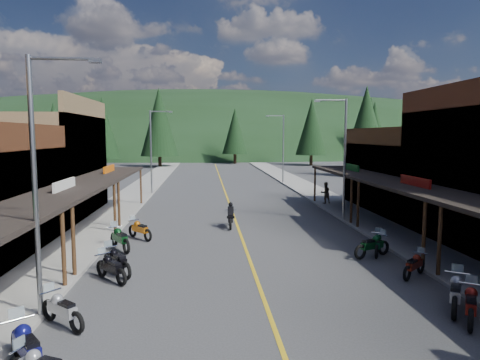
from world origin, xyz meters
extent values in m
plane|color=#38383A|center=(0.00, 0.00, 0.00)|extent=(220.00, 220.00, 0.00)
cube|color=gold|center=(0.00, 20.00, 0.01)|extent=(0.15, 90.00, 0.01)
cube|color=gray|center=(-8.70, 20.00, 0.07)|extent=(3.40, 94.00, 0.15)
cube|color=gray|center=(8.70, 20.00, 0.07)|extent=(3.40, 94.00, 0.15)
cylinder|color=#472D19|center=(-7.20, -3.40, 1.50)|extent=(0.16, 0.16, 3.00)
cube|color=#3F2111|center=(-10.15, 1.70, 3.10)|extent=(0.30, 9.00, 6.20)
cube|color=black|center=(-8.70, 1.70, 3.00)|extent=(3.20, 9.00, 0.18)
cylinder|color=#472D19|center=(-7.20, -2.20, 1.50)|extent=(0.16, 0.16, 3.00)
cylinder|color=#472D19|center=(-7.20, 5.60, 1.50)|extent=(0.16, 0.16, 3.00)
cube|color=silver|center=(-8.70, 1.70, 3.20)|extent=(0.12, 3.00, 0.70)
cube|color=brown|center=(-14.00, 11.30, 3.50)|extent=(8.00, 10.20, 7.00)
cube|color=brown|center=(-10.15, 11.30, 4.10)|extent=(0.30, 10.20, 8.20)
cube|color=black|center=(-8.70, 11.30, 3.00)|extent=(3.20, 10.20, 0.18)
cylinder|color=#472D19|center=(-7.20, 6.80, 1.50)|extent=(0.16, 0.16, 3.00)
cylinder|color=#472D19|center=(-7.20, 15.80, 1.50)|extent=(0.16, 0.16, 3.00)
cube|color=#CC590C|center=(-8.70, 11.30, 3.20)|extent=(0.12, 3.00, 0.70)
cylinder|color=#472D19|center=(7.20, -3.40, 1.50)|extent=(0.16, 0.16, 3.00)
cube|color=#562B19|center=(10.15, 1.70, 4.10)|extent=(0.30, 9.00, 8.20)
cube|color=black|center=(8.70, 1.70, 3.00)|extent=(3.20, 9.00, 0.18)
cylinder|color=#472D19|center=(7.20, -2.20, 1.50)|extent=(0.16, 0.16, 3.00)
cylinder|color=#472D19|center=(7.20, 5.60, 1.50)|extent=(0.16, 0.16, 3.00)
cube|color=#B2140F|center=(8.70, 1.70, 3.20)|extent=(0.12, 3.00, 0.70)
cube|color=#4C2D16|center=(14.00, 11.30, 2.50)|extent=(8.00, 10.20, 5.00)
cube|color=#4C2D16|center=(10.15, 11.30, 3.10)|extent=(0.30, 10.20, 6.20)
cube|color=black|center=(8.70, 11.30, 3.00)|extent=(3.20, 10.20, 0.18)
cylinder|color=#472D19|center=(7.20, 6.80, 1.50)|extent=(0.16, 0.16, 3.00)
cylinder|color=#472D19|center=(7.20, 15.80, 1.50)|extent=(0.16, 0.16, 3.00)
cube|color=#14591E|center=(8.70, 11.30, 3.20)|extent=(0.12, 3.00, 0.70)
cylinder|color=gray|center=(-7.10, -6.00, 4.00)|extent=(0.16, 0.16, 8.00)
cylinder|color=gray|center=(-6.10, -6.00, 7.90)|extent=(2.00, 0.10, 0.10)
cube|color=gray|center=(-5.20, -6.00, 7.85)|extent=(0.35, 0.18, 0.12)
cylinder|color=gray|center=(-7.10, 22.00, 4.00)|extent=(0.16, 0.16, 8.00)
cylinder|color=gray|center=(-6.10, 22.00, 7.90)|extent=(2.00, 0.10, 0.10)
cube|color=gray|center=(-5.20, 22.00, 7.85)|extent=(0.35, 0.18, 0.12)
cylinder|color=gray|center=(7.10, 8.00, 4.00)|extent=(0.16, 0.16, 8.00)
cylinder|color=gray|center=(6.10, 8.00, 7.90)|extent=(2.00, 0.10, 0.10)
cube|color=gray|center=(5.20, 8.00, 7.85)|extent=(0.35, 0.18, 0.12)
cylinder|color=gray|center=(7.10, 30.00, 4.00)|extent=(0.16, 0.16, 8.00)
cylinder|color=gray|center=(6.10, 30.00, 7.90)|extent=(2.00, 0.10, 0.10)
cube|color=gray|center=(5.20, 30.00, 7.85)|extent=(0.35, 0.18, 0.12)
ellipsoid|color=black|center=(0.00, 135.00, 0.00)|extent=(310.00, 140.00, 60.00)
cylinder|color=black|center=(-24.00, 70.00, 1.00)|extent=(0.60, 0.60, 2.00)
cone|color=black|center=(-24.00, 70.00, 7.25)|extent=(5.88, 5.88, 10.50)
cylinder|color=black|center=(-10.00, 58.00, 1.00)|extent=(0.60, 0.60, 2.00)
cone|color=black|center=(-10.00, 58.00, 8.00)|extent=(6.72, 6.72, 12.00)
cylinder|color=black|center=(4.00, 66.00, 1.00)|extent=(0.60, 0.60, 2.00)
cone|color=black|center=(4.00, 66.00, 6.50)|extent=(5.04, 5.04, 9.00)
cylinder|color=black|center=(18.00, 60.00, 1.00)|extent=(0.60, 0.60, 2.00)
cone|color=black|center=(18.00, 60.00, 7.25)|extent=(5.88, 5.88, 10.50)
cylinder|color=black|center=(34.00, 72.00, 1.00)|extent=(0.60, 0.60, 2.00)
cone|color=black|center=(34.00, 72.00, 8.00)|extent=(6.72, 6.72, 12.00)
cylinder|color=black|center=(46.00, 64.00, 1.00)|extent=(0.60, 0.60, 2.00)
cone|color=black|center=(46.00, 64.00, 6.50)|extent=(5.04, 5.04, 9.00)
cylinder|color=black|center=(-32.00, 76.00, 1.00)|extent=(0.60, 0.60, 2.00)
cone|color=black|center=(-32.00, 76.00, 7.25)|extent=(5.88, 5.88, 10.50)
cylinder|color=black|center=(-22.00, 40.00, 1.00)|extent=(0.60, 0.60, 2.00)
cone|color=black|center=(-22.00, 40.00, 6.00)|extent=(4.48, 4.48, 8.00)
cylinder|color=black|center=(24.00, 45.00, 1.00)|extent=(0.60, 0.60, 2.00)
cone|color=black|center=(24.00, 45.00, 6.40)|extent=(4.93, 4.93, 8.80)
cylinder|color=black|center=(-18.00, 50.00, 1.00)|extent=(0.60, 0.60, 2.00)
cone|color=black|center=(-18.00, 50.00, 6.80)|extent=(5.38, 5.38, 9.60)
cylinder|color=black|center=(20.00, 38.00, 1.00)|extent=(0.60, 0.60, 2.00)
cone|color=black|center=(20.00, 38.00, 7.20)|extent=(5.82, 5.82, 10.40)
imported|color=brown|center=(7.73, 14.49, 1.02)|extent=(0.94, 0.68, 1.74)
camera|label=1|loc=(-2.00, -19.18, 5.67)|focal=32.00mm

